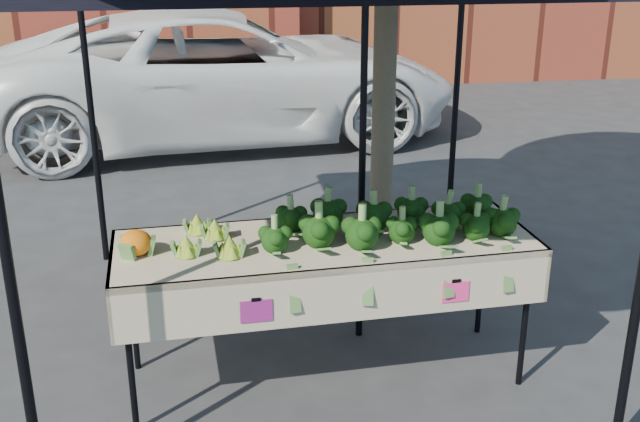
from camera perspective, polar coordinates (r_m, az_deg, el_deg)
The scene contains 6 objects.
ground at distance 4.83m, azimuth -0.91°, elevation -12.14°, with size 90.00×90.00×0.00m, color #2A2A2D.
table at distance 4.63m, azimuth 0.38°, elevation -7.25°, with size 2.44×0.92×0.90m.
canopy at distance 4.78m, azimuth -1.17°, elevation 5.55°, with size 3.16×3.16×2.74m, color black, non-canonical shape.
broccoli_heap at distance 4.48m, azimuth 4.90°, elevation -0.37°, with size 1.51×0.54×0.23m, color black.
romanesco_cluster at distance 4.39m, azimuth -8.29°, elevation -1.38°, with size 0.40×0.54×0.17m, color #89AB24.
cauliflower_pair at distance 4.33m, azimuth -13.36°, elevation -2.17°, with size 0.17×0.17×0.16m, color orange.
Camera 1 is at (-0.55, -4.02, 2.62)m, focal length 43.67 mm.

